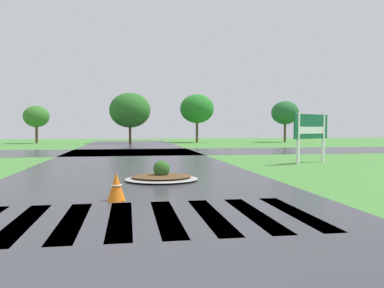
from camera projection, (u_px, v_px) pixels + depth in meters
name	position (u px, v px, depth m)	size (l,w,h in m)	color
asphalt_roadway	(136.00, 177.00, 13.99)	(9.26, 80.00, 0.01)	#35353A
asphalt_cross_road	(132.00, 152.00, 28.35)	(90.00, 8.33, 0.01)	#35353A
crosswalk_stripes	(144.00, 218.00, 7.62)	(6.75, 3.29, 0.01)	white
estate_billboard	(311.00, 129.00, 19.30)	(2.43, 1.45, 2.49)	white
median_island	(162.00, 177.00, 13.02)	(2.46, 2.17, 0.68)	#9E9B93
traffic_cone	(116.00, 187.00, 9.42)	(0.44, 0.44, 0.69)	orange
background_treeline	(116.00, 110.00, 44.52)	(42.37, 5.93, 6.05)	#4C3823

